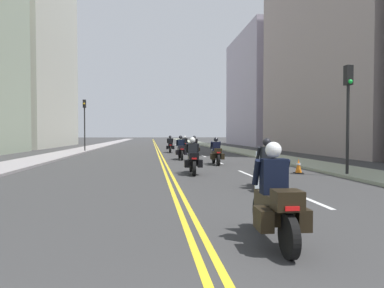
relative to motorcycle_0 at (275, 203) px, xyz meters
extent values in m
plane|color=#353535|center=(-1.17, 43.38, -0.66)|extent=(264.00, 264.00, 0.00)
cube|color=gray|center=(-9.38, 43.38, -0.60)|extent=(2.72, 144.00, 0.12)
cube|color=#9EA388|center=(7.03, 43.38, -0.60)|extent=(2.72, 144.00, 0.12)
cube|color=yellow|center=(-1.29, 43.38, -0.66)|extent=(0.12, 132.00, 0.01)
cube|color=yellow|center=(-1.05, 43.38, -0.66)|extent=(0.12, 132.00, 0.01)
cube|color=silver|center=(2.25, 3.38, -0.66)|extent=(0.14, 2.40, 0.01)
cube|color=silver|center=(2.25, 9.38, -0.66)|extent=(0.14, 2.40, 0.01)
cube|color=silver|center=(2.25, 15.38, -0.66)|extent=(0.14, 2.40, 0.01)
cube|color=silver|center=(2.25, 21.38, -0.66)|extent=(0.14, 2.40, 0.01)
cube|color=silver|center=(2.25, 27.38, -0.66)|extent=(0.14, 2.40, 0.01)
cube|color=silver|center=(2.25, 33.38, -0.66)|extent=(0.14, 2.40, 0.01)
cube|color=silver|center=(2.25, 39.38, -0.66)|extent=(0.14, 2.40, 0.01)
cube|color=silver|center=(2.25, 45.38, -0.66)|extent=(0.14, 2.40, 0.01)
cube|color=silver|center=(2.25, 51.38, -0.66)|extent=(0.14, 2.40, 0.01)
cube|color=#A1918C|center=(15.47, 24.73, 12.32)|extent=(7.22, 20.68, 25.97)
cube|color=#2D3847|center=(19.10, 24.73, 5.83)|extent=(0.04, 17.37, 0.90)
cube|color=#2D3847|center=(19.10, 24.73, 10.59)|extent=(0.04, 17.37, 0.90)
cube|color=#BAB9A8|center=(-18.87, 43.77, 13.87)|extent=(9.31, 20.93, 29.06)
cube|color=#ADA4B8|center=(16.51, 46.60, 8.04)|extent=(9.30, 17.67, 17.40)
cube|color=#2D3847|center=(21.18, 46.60, 3.69)|extent=(0.04, 14.84, 0.90)
cube|color=#2D3847|center=(21.18, 46.60, 13.26)|extent=(0.04, 14.84, 0.90)
cylinder|color=black|center=(0.04, 0.85, -0.35)|extent=(0.14, 0.63, 0.63)
cylinder|color=black|center=(-0.03, -0.61, -0.35)|extent=(0.14, 0.63, 0.63)
cube|color=silver|center=(0.04, 0.85, -0.01)|extent=(0.15, 0.33, 0.04)
cube|color=black|center=(0.01, 0.12, -0.07)|extent=(0.37, 1.13, 0.40)
cube|color=black|center=(-0.03, -0.54, 0.15)|extent=(0.42, 0.38, 0.28)
cube|color=red|center=(-0.03, -0.73, 0.07)|extent=(0.20, 0.04, 0.06)
cube|color=black|center=(-0.29, -0.30, -0.17)|extent=(0.22, 0.45, 0.32)
cube|color=black|center=(0.26, -0.33, -0.17)|extent=(0.22, 0.45, 0.32)
cube|color=#B2C1CC|center=(0.03, 0.59, 0.31)|extent=(0.37, 0.14, 0.36)
cube|color=black|center=(0.00, 0.07, 0.41)|extent=(0.41, 0.28, 0.56)
cylinder|color=black|center=(-0.23, 0.23, 0.46)|extent=(0.11, 0.29, 0.45)
cylinder|color=black|center=(0.25, 0.21, 0.46)|extent=(0.11, 0.29, 0.45)
sphere|color=white|center=(0.00, 0.10, 0.84)|extent=(0.26, 0.26, 0.26)
cylinder|color=black|center=(1.70, 5.96, -0.32)|extent=(0.11, 0.68, 0.68)
cylinder|color=black|center=(1.69, 4.35, -0.32)|extent=(0.11, 0.68, 0.68)
cube|color=silver|center=(1.70, 5.96, 0.04)|extent=(0.14, 0.32, 0.04)
cube|color=black|center=(1.69, 5.15, -0.04)|extent=(0.33, 1.23, 0.40)
cube|color=black|center=(1.69, 4.43, 0.18)|extent=(0.40, 0.36, 0.28)
cube|color=red|center=(1.68, 4.24, 0.10)|extent=(0.20, 0.03, 0.06)
cube|color=black|center=(1.41, 4.67, -0.14)|extent=(0.20, 0.44, 0.32)
cube|color=black|center=(1.97, 4.67, -0.14)|extent=(0.20, 0.44, 0.32)
cube|color=#B2C1CC|center=(1.70, 5.67, 0.34)|extent=(0.36, 0.13, 0.36)
cube|color=black|center=(1.69, 5.10, 0.42)|extent=(0.40, 0.26, 0.53)
cylinder|color=black|center=(1.45, 5.26, 0.47)|extent=(0.10, 0.28, 0.45)
cylinder|color=black|center=(1.93, 5.25, 0.47)|extent=(0.10, 0.28, 0.45)
sphere|color=black|center=(1.69, 5.13, 0.83)|extent=(0.26, 0.26, 0.26)
cylinder|color=black|center=(-0.09, 10.39, -0.34)|extent=(0.15, 0.65, 0.64)
cylinder|color=black|center=(-0.16, 8.76, -0.34)|extent=(0.15, 0.65, 0.64)
cube|color=silver|center=(-0.09, 10.39, 0.00)|extent=(0.15, 0.33, 0.04)
cube|color=black|center=(-0.12, 9.57, -0.06)|extent=(0.37, 1.26, 0.40)
cube|color=black|center=(-0.15, 8.84, 0.16)|extent=(0.42, 0.38, 0.28)
cube|color=red|center=(-0.16, 8.65, 0.08)|extent=(0.20, 0.04, 0.06)
cube|color=black|center=(-0.42, 9.10, -0.16)|extent=(0.22, 0.45, 0.32)
cube|color=black|center=(0.14, 9.07, -0.16)|extent=(0.22, 0.45, 0.32)
cube|color=#B2C1CC|center=(-0.10, 10.10, 0.32)|extent=(0.36, 0.14, 0.36)
cube|color=black|center=(-0.12, 9.52, 0.41)|extent=(0.41, 0.28, 0.55)
cylinder|color=black|center=(-0.36, 9.68, 0.46)|extent=(0.11, 0.28, 0.45)
cylinder|color=black|center=(0.12, 9.66, 0.46)|extent=(0.11, 0.28, 0.45)
sphere|color=white|center=(-0.12, 9.55, 0.82)|extent=(0.26, 0.26, 0.26)
cylinder|color=black|center=(1.80, 14.69, -0.34)|extent=(0.15, 0.64, 0.64)
cylinder|color=black|center=(1.76, 13.11, -0.34)|extent=(0.15, 0.64, 0.64)
cube|color=silver|center=(1.80, 14.69, -0.01)|extent=(0.15, 0.32, 0.04)
cube|color=black|center=(1.78, 13.90, -0.06)|extent=(0.35, 1.20, 0.40)
cube|color=black|center=(1.76, 13.19, 0.16)|extent=(0.41, 0.37, 0.28)
cube|color=red|center=(1.75, 13.00, 0.08)|extent=(0.20, 0.03, 0.06)
cube|color=black|center=(1.48, 13.44, -0.16)|extent=(0.21, 0.44, 0.32)
cube|color=black|center=(2.04, 13.42, -0.16)|extent=(0.21, 0.44, 0.32)
cube|color=#B2C1CC|center=(1.79, 14.40, 0.32)|extent=(0.36, 0.13, 0.36)
cube|color=black|center=(1.78, 13.85, 0.39)|extent=(0.41, 0.27, 0.51)
cylinder|color=black|center=(1.54, 14.01, 0.44)|extent=(0.11, 0.28, 0.45)
cylinder|color=black|center=(2.02, 13.99, 0.44)|extent=(0.11, 0.28, 0.45)
sphere|color=black|center=(1.78, 13.88, 0.78)|extent=(0.26, 0.26, 0.26)
cylinder|color=black|center=(0.08, 18.65, -0.32)|extent=(0.13, 0.68, 0.68)
cylinder|color=black|center=(0.12, 17.15, -0.32)|extent=(0.13, 0.68, 0.68)
cube|color=silver|center=(0.08, 18.65, 0.03)|extent=(0.15, 0.32, 0.04)
cube|color=black|center=(0.10, 17.90, -0.04)|extent=(0.35, 1.15, 0.40)
cube|color=black|center=(0.11, 17.22, 0.18)|extent=(0.41, 0.37, 0.28)
cube|color=red|center=(0.12, 17.03, 0.10)|extent=(0.20, 0.04, 0.06)
cube|color=black|center=(-0.17, 17.44, -0.14)|extent=(0.21, 0.45, 0.32)
cube|color=black|center=(0.39, 17.45, -0.14)|extent=(0.21, 0.45, 0.32)
cube|color=#B2C1CC|center=(0.08, 18.38, 0.34)|extent=(0.36, 0.13, 0.36)
cube|color=black|center=(0.10, 17.85, 0.44)|extent=(0.41, 0.27, 0.58)
cylinder|color=black|center=(-0.15, 17.99, 0.49)|extent=(0.11, 0.28, 0.45)
cylinder|color=black|center=(0.33, 18.00, 0.49)|extent=(0.11, 0.28, 0.45)
sphere|color=black|center=(0.10, 17.88, 0.87)|extent=(0.26, 0.26, 0.26)
cylinder|color=black|center=(1.70, 23.58, -0.35)|extent=(0.13, 0.63, 0.63)
cylinder|color=black|center=(1.69, 22.03, -0.35)|extent=(0.13, 0.63, 0.63)
cube|color=silver|center=(1.70, 23.58, -0.02)|extent=(0.14, 0.32, 0.04)
cube|color=black|center=(1.69, 22.81, -0.07)|extent=(0.33, 1.18, 0.40)
cube|color=black|center=(1.69, 22.11, 0.15)|extent=(0.40, 0.36, 0.28)
cube|color=red|center=(1.69, 21.92, 0.07)|extent=(0.20, 0.03, 0.06)
cube|color=black|center=(1.41, 22.34, -0.17)|extent=(0.20, 0.44, 0.32)
cube|color=black|center=(1.97, 22.34, -0.17)|extent=(0.20, 0.44, 0.32)
cube|color=#B2C1CC|center=(1.70, 23.30, 0.31)|extent=(0.36, 0.12, 0.36)
cube|color=black|center=(1.69, 22.76, 0.41)|extent=(0.40, 0.26, 0.56)
cylinder|color=black|center=(1.46, 22.91, 0.46)|extent=(0.10, 0.28, 0.45)
cylinder|color=black|center=(1.94, 22.90, 0.46)|extent=(0.10, 0.28, 0.45)
sphere|color=black|center=(1.69, 22.79, 0.83)|extent=(0.26, 0.26, 0.26)
cylinder|color=black|center=(-0.11, 27.48, -0.34)|extent=(0.13, 0.64, 0.64)
cylinder|color=black|center=(-0.12, 26.00, -0.34)|extent=(0.13, 0.64, 0.64)
cube|color=silver|center=(-0.11, 27.48, 0.00)|extent=(0.14, 0.32, 0.04)
cube|color=black|center=(-0.11, 26.74, -0.06)|extent=(0.33, 1.13, 0.40)
cube|color=black|center=(-0.12, 26.08, 0.16)|extent=(0.40, 0.36, 0.28)
cube|color=red|center=(-0.12, 25.89, 0.08)|extent=(0.20, 0.03, 0.06)
cube|color=black|center=(-0.40, 26.30, -0.16)|extent=(0.20, 0.44, 0.32)
cube|color=black|center=(0.16, 26.30, -0.16)|extent=(0.20, 0.44, 0.32)
cube|color=#B2C1CC|center=(-0.11, 27.21, 0.32)|extent=(0.36, 0.13, 0.36)
cube|color=black|center=(-0.11, 26.69, 0.41)|extent=(0.40, 0.26, 0.55)
cylinder|color=black|center=(-0.35, 26.84, 0.46)|extent=(0.10, 0.28, 0.45)
cylinder|color=black|center=(0.13, 26.84, 0.46)|extent=(0.10, 0.28, 0.45)
sphere|color=black|center=(-0.11, 26.72, 0.83)|extent=(0.26, 0.26, 0.26)
cylinder|color=black|center=(1.75, 32.02, -0.35)|extent=(0.13, 0.62, 0.62)
cylinder|color=black|center=(1.78, 30.56, -0.35)|extent=(0.13, 0.62, 0.62)
cube|color=silver|center=(1.75, 32.02, -0.02)|extent=(0.15, 0.32, 0.04)
cube|color=black|center=(1.77, 31.29, -0.07)|extent=(0.34, 1.12, 0.40)
cube|color=black|center=(1.78, 30.64, 0.15)|extent=(0.41, 0.37, 0.28)
cube|color=red|center=(1.79, 30.45, 0.07)|extent=(0.20, 0.03, 0.06)
cube|color=black|center=(1.50, 30.85, -0.17)|extent=(0.21, 0.44, 0.32)
cube|color=black|center=(2.06, 30.86, -0.17)|extent=(0.21, 0.44, 0.32)
cube|color=#B2C1CC|center=(1.76, 31.76, 0.31)|extent=(0.36, 0.13, 0.36)
cube|color=black|center=(1.77, 31.24, 0.38)|extent=(0.41, 0.27, 0.51)
cylinder|color=black|center=(1.53, 31.39, 0.43)|extent=(0.11, 0.28, 0.45)
cylinder|color=black|center=(2.01, 31.40, 0.43)|extent=(0.11, 0.28, 0.45)
sphere|color=white|center=(1.77, 31.27, 0.77)|extent=(0.26, 0.26, 0.26)
cube|color=black|center=(4.60, 14.33, -0.65)|extent=(0.36, 0.36, 0.03)
cone|color=orange|center=(4.60, 14.33, -0.31)|extent=(0.28, 0.28, 0.65)
cylinder|color=white|center=(4.60, 14.33, -0.23)|extent=(0.19, 0.19, 0.08)
cube|color=black|center=(4.63, 9.24, -0.65)|extent=(0.36, 0.36, 0.03)
cone|color=orange|center=(4.63, 9.24, -0.33)|extent=(0.28, 0.28, 0.61)
cylinder|color=white|center=(4.63, 9.24, -0.25)|extent=(0.19, 0.19, 0.08)
cylinder|color=black|center=(6.07, 7.81, 1.24)|extent=(0.12, 0.12, 3.80)
cube|color=black|center=(6.07, 7.81, 3.49)|extent=(0.28, 0.28, 0.80)
sphere|color=green|center=(6.07, 7.66, 3.21)|extent=(0.18, 0.18, 0.18)
cylinder|color=black|center=(-8.42, 29.21, 1.54)|extent=(0.12, 0.12, 4.40)
cube|color=black|center=(-8.42, 29.21, 4.08)|extent=(0.28, 0.28, 0.80)
sphere|color=yellow|center=(-8.42, 29.06, 4.08)|extent=(0.18, 0.18, 0.18)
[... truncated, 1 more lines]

